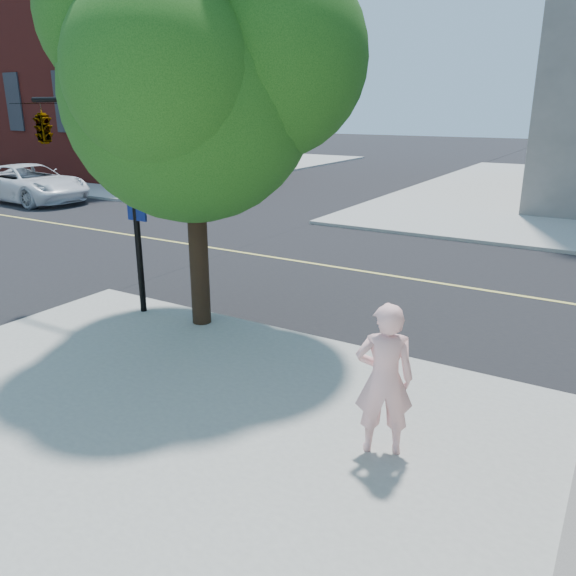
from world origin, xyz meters
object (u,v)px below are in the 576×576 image
Objects in this scene: street_tree at (195,63)px; signal_pole at (55,130)px; man_on_phone at (384,379)px; car_a at (30,183)px.

signal_pole is (-3.48, -0.13, -1.11)m from street_tree.
signal_pole reaches higher than man_on_phone.
car_a is at bearing -52.08° from man_on_phone.
car_a is at bearing 154.18° from street_tree.
car_a is (-12.21, 7.72, -2.69)m from signal_pole.
man_on_phone is 22.22m from car_a.
street_tree reaches higher than signal_pole.
man_on_phone is 0.44× the size of signal_pole.
street_tree is at bearing -113.81° from car_a.
car_a is at bearing 152.56° from signal_pole.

